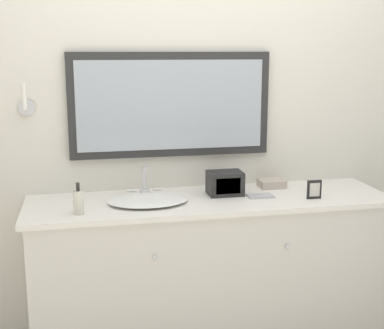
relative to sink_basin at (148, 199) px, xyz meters
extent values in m
cube|color=silver|center=(0.36, 0.34, 0.37)|extent=(8.00, 0.06, 2.55)
cube|color=#282828|center=(0.18, 0.29, 0.49)|extent=(1.19, 0.04, 0.61)
cube|color=#9EA8B2|center=(0.18, 0.27, 0.49)|extent=(1.10, 0.01, 0.52)
cylinder|color=silver|center=(-0.64, 0.30, 0.49)|extent=(0.09, 0.01, 0.09)
cylinder|color=silver|center=(-0.64, 0.25, 0.49)|extent=(0.02, 0.10, 0.02)
cylinder|color=white|center=(-0.64, 0.20, 0.56)|extent=(0.02, 0.02, 0.14)
cube|color=beige|center=(0.36, 0.02, -0.47)|extent=(2.00, 0.54, 0.85)
cube|color=silver|center=(0.36, 0.02, -0.03)|extent=(2.06, 0.57, 0.03)
sphere|color=silver|center=(0.00, -0.26, -0.24)|extent=(0.02, 0.02, 0.02)
sphere|color=silver|center=(0.72, -0.26, -0.24)|extent=(0.02, 0.02, 0.02)
ellipsoid|color=white|center=(0.00, -0.01, 0.00)|extent=(0.44, 0.31, 0.03)
cylinder|color=silver|center=(0.00, 0.17, 0.00)|extent=(0.06, 0.06, 0.03)
cylinder|color=silver|center=(0.00, 0.17, 0.08)|extent=(0.02, 0.02, 0.14)
cylinder|color=silver|center=(0.00, 0.13, 0.15)|extent=(0.02, 0.07, 0.02)
cylinder|color=white|center=(-0.07, 0.17, 0.01)|extent=(0.06, 0.02, 0.02)
cylinder|color=white|center=(0.08, 0.17, 0.01)|extent=(0.06, 0.02, 0.02)
cylinder|color=beige|center=(-0.37, -0.13, 0.04)|extent=(0.05, 0.05, 0.12)
cylinder|color=black|center=(-0.37, -0.13, 0.12)|extent=(0.02, 0.02, 0.04)
cube|color=black|center=(-0.37, -0.14, 0.14)|extent=(0.02, 0.03, 0.01)
cube|color=black|center=(0.46, 0.08, 0.05)|extent=(0.20, 0.15, 0.14)
cube|color=black|center=(0.46, 0.01, 0.05)|extent=(0.14, 0.01, 0.09)
cube|color=black|center=(0.93, -0.11, 0.03)|extent=(0.08, 0.01, 0.11)
cube|color=beige|center=(0.93, -0.12, 0.03)|extent=(0.06, 0.00, 0.08)
cube|color=#B7A899|center=(0.78, 0.19, 0.00)|extent=(0.15, 0.13, 0.05)
cube|color=#ADADB2|center=(0.64, -0.01, -0.01)|extent=(0.15, 0.09, 0.01)
camera|label=1|loc=(-0.34, -2.81, 0.80)|focal=50.00mm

